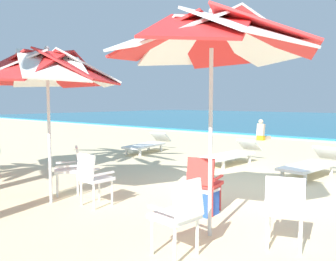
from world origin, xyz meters
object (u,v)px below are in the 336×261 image
(beach_umbrella_1, at_px, (47,69))
(plastic_chair_1, at_px, (285,207))
(sun_lounger_1, at_px, (312,164))
(plastic_chair_4, at_px, (93,176))
(sun_lounger_3, at_px, (148,144))
(plastic_chair_2, at_px, (204,181))
(cooler_box, at_px, (200,200))
(beach_umbrella_0, at_px, (212,38))
(plastic_chair_0, at_px, (179,212))
(beachgoer_seated, at_px, (262,133))
(sun_lounger_2, at_px, (233,153))
(plastic_chair_3, at_px, (71,167))

(beach_umbrella_1, bearing_deg, plastic_chair_1, 11.48)
(beach_umbrella_1, bearing_deg, sun_lounger_1, 62.23)
(plastic_chair_4, relative_size, sun_lounger_3, 0.39)
(plastic_chair_2, relative_size, cooler_box, 1.73)
(beach_umbrella_0, bearing_deg, plastic_chair_0, -83.50)
(beach_umbrella_0, relative_size, plastic_chair_2, 3.25)
(cooler_box, bearing_deg, beach_umbrella_1, -151.58)
(beachgoer_seated, bearing_deg, beach_umbrella_1, -82.25)
(beach_umbrella_0, bearing_deg, plastic_chair_1, 13.58)
(plastic_chair_0, height_order, beach_umbrella_1, beach_umbrella_1)
(beach_umbrella_1, bearing_deg, sun_lounger_3, 118.06)
(sun_lounger_3, bearing_deg, plastic_chair_4, -54.57)
(sun_lounger_3, relative_size, cooler_box, 4.45)
(plastic_chair_0, distance_m, cooler_box, 1.57)
(plastic_chair_2, bearing_deg, sun_lounger_2, 114.10)
(beachgoer_seated, bearing_deg, plastic_chair_3, -83.12)
(sun_lounger_3, bearing_deg, plastic_chair_1, -34.74)
(plastic_chair_1, bearing_deg, sun_lounger_1, 104.05)
(plastic_chair_1, xyz_separation_m, plastic_chair_2, (-1.44, 0.47, 0.00))
(sun_lounger_3, bearing_deg, beach_umbrella_0, -40.00)
(sun_lounger_1, bearing_deg, plastic_chair_3, -122.89)
(plastic_chair_0, xyz_separation_m, sun_lounger_3, (-5.69, 5.42, -0.22))
(sun_lounger_3, bearing_deg, sun_lounger_2, -0.51)
(plastic_chair_4, height_order, sun_lounger_1, plastic_chair_4)
(plastic_chair_1, distance_m, beach_umbrella_1, 4.13)
(plastic_chair_0, height_order, plastic_chair_2, same)
(plastic_chair_2, relative_size, sun_lounger_2, 0.40)
(plastic_chair_3, height_order, cooler_box, plastic_chair_3)
(plastic_chair_4, xyz_separation_m, beachgoer_seated, (-2.21, 10.84, -0.20))
(sun_lounger_1, relative_size, sun_lounger_3, 0.99)
(plastic_chair_2, bearing_deg, plastic_chair_4, -150.88)
(beach_umbrella_1, xyz_separation_m, beachgoer_seated, (-1.52, 11.18, -1.92))
(sun_lounger_1, bearing_deg, plastic_chair_2, -95.70)
(plastic_chair_0, bearing_deg, beachgoer_seated, 111.22)
(beach_umbrella_1, bearing_deg, plastic_chair_0, -3.60)
(plastic_chair_1, distance_m, plastic_chair_3, 3.93)
(plastic_chair_3, relative_size, sun_lounger_2, 0.40)
(beach_umbrella_0, distance_m, plastic_chair_2, 2.15)
(plastic_chair_0, xyz_separation_m, plastic_chair_4, (-2.20, 0.53, 0.00))
(beach_umbrella_1, relative_size, sun_lounger_1, 1.17)
(plastic_chair_0, bearing_deg, sun_lounger_3, 136.36)
(beach_umbrella_0, bearing_deg, cooler_box, 132.90)
(sun_lounger_2, relative_size, sun_lounger_3, 0.98)
(beach_umbrella_0, distance_m, plastic_chair_0, 2.09)
(cooler_box, bearing_deg, sun_lounger_3, 140.98)
(cooler_box, distance_m, beachgoer_seated, 10.66)
(beach_umbrella_1, relative_size, plastic_chair_3, 2.99)
(plastic_chair_1, bearing_deg, sun_lounger_3, 145.26)
(plastic_chair_4, bearing_deg, plastic_chair_2, 29.12)
(beach_umbrella_1, height_order, cooler_box, beach_umbrella_1)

